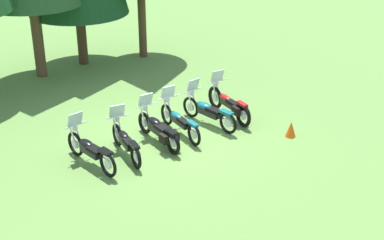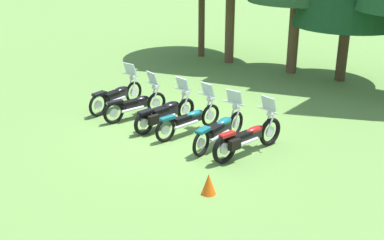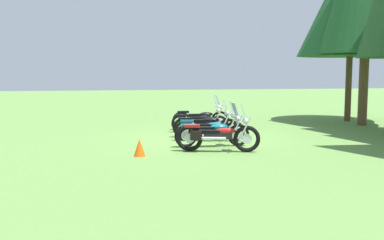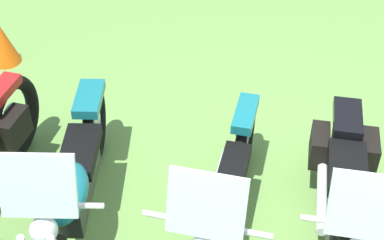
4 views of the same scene
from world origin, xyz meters
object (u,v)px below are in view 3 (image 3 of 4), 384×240
(motorcycle_0, at_px, (202,117))
(motorcycle_2, at_px, (204,124))
(traffic_cone, at_px, (140,147))
(motorcycle_1, at_px, (200,121))
(motorcycle_3, at_px, (211,128))
(motorcycle_4, at_px, (213,131))
(motorcycle_5, at_px, (217,136))

(motorcycle_0, xyz_separation_m, motorcycle_2, (2.17, -0.34, -0.01))
(motorcycle_0, xyz_separation_m, traffic_cone, (5.27, -2.80, -0.24))
(motorcycle_0, height_order, motorcycle_1, motorcycle_0)
(motorcycle_3, xyz_separation_m, motorcycle_4, (1.09, -0.16, 0.02))
(motorcycle_0, height_order, motorcycle_3, motorcycle_0)
(motorcycle_2, bearing_deg, motorcycle_0, 91.72)
(motorcycle_1, bearing_deg, traffic_cone, -102.51)
(traffic_cone, bearing_deg, motorcycle_2, 141.60)
(motorcycle_1, bearing_deg, motorcycle_0, 94.72)
(motorcycle_2, distance_m, motorcycle_3, 0.86)
(motorcycle_5, bearing_deg, traffic_cone, -157.58)
(motorcycle_5, bearing_deg, motorcycle_2, 100.44)
(motorcycle_1, distance_m, motorcycle_3, 2.01)
(motorcycle_3, bearing_deg, motorcycle_1, 102.11)
(motorcycle_4, bearing_deg, motorcycle_3, 82.93)
(motorcycle_2, height_order, motorcycle_4, motorcycle_4)
(motorcycle_1, distance_m, motorcycle_5, 3.98)
(traffic_cone, bearing_deg, motorcycle_4, 116.44)
(motorcycle_3, bearing_deg, motorcycle_5, -83.89)
(motorcycle_3, relative_size, motorcycle_5, 0.97)
(motorcycle_2, bearing_deg, motorcycle_4, -83.14)
(motorcycle_2, distance_m, traffic_cone, 3.97)
(motorcycle_3, xyz_separation_m, traffic_cone, (2.25, -2.49, -0.21))
(motorcycle_5, bearing_deg, motorcycle_0, 98.57)
(motorcycle_0, xyz_separation_m, motorcycle_3, (3.03, -0.31, -0.03))
(motorcycle_3, distance_m, motorcycle_4, 1.10)
(motorcycle_5, height_order, traffic_cone, motorcycle_5)
(motorcycle_0, height_order, traffic_cone, motorcycle_0)
(motorcycle_4, bearing_deg, motorcycle_2, 87.66)
(motorcycle_4, bearing_deg, traffic_cone, -152.08)
(motorcycle_0, distance_m, traffic_cone, 5.98)
(motorcycle_1, relative_size, traffic_cone, 4.32)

